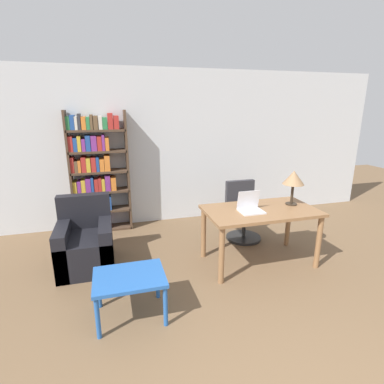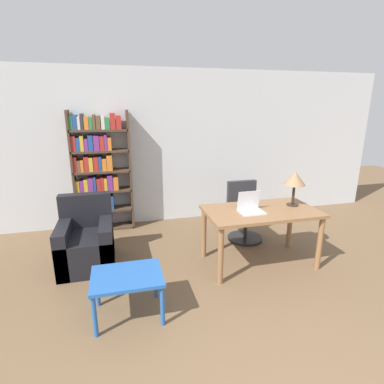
% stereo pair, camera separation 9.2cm
% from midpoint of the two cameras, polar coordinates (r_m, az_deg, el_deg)
% --- Properties ---
extents(wall_back, '(8.00, 0.06, 2.70)m').
position_cam_midpoint_polar(wall_back, '(5.46, -2.06, 8.46)').
color(wall_back, silver).
rests_on(wall_back, ground_plane).
extents(desk, '(1.47, 0.82, 0.76)m').
position_cam_midpoint_polar(desk, '(4.06, 13.60, -4.75)').
color(desk, olive).
rests_on(desk, ground_plane).
extents(laptop, '(0.30, 0.25, 0.26)m').
position_cam_midpoint_polar(laptop, '(3.91, 11.74, -2.91)').
color(laptop, silver).
rests_on(laptop, desk).
extents(table_lamp, '(0.29, 0.29, 0.47)m').
position_cam_midpoint_polar(table_lamp, '(4.24, 19.59, 2.33)').
color(table_lamp, '#2D2319').
rests_on(table_lamp, desk).
extents(office_chair, '(0.55, 0.55, 0.92)m').
position_cam_midpoint_polar(office_chair, '(4.88, 10.44, -4.20)').
color(office_chair, black).
rests_on(office_chair, ground_plane).
extents(side_table_blue, '(0.69, 0.53, 0.46)m').
position_cam_midpoint_polar(side_table_blue, '(3.16, -11.40, -16.19)').
color(side_table_blue, '#2356A3').
rests_on(side_table_blue, ground_plane).
extents(armchair, '(0.69, 0.79, 0.92)m').
position_cam_midpoint_polar(armchair, '(4.27, -18.82, -9.24)').
color(armchair, black).
rests_on(armchair, ground_plane).
extents(bookshelf, '(0.94, 0.28, 2.01)m').
position_cam_midpoint_polar(bookshelf, '(5.22, -17.00, 3.54)').
color(bookshelf, '#4C3828').
rests_on(bookshelf, ground_plane).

